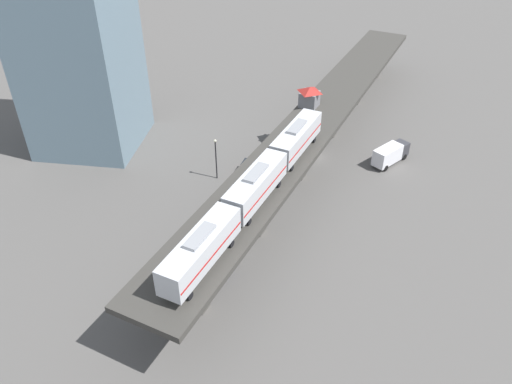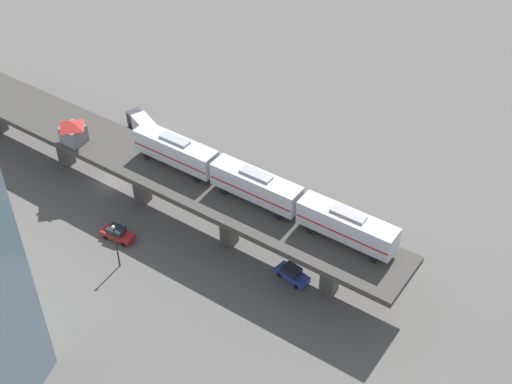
% 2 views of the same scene
% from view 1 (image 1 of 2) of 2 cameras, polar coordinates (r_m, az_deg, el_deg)
% --- Properties ---
extents(ground_plane, '(400.00, 400.00, 0.00)m').
position_cam_1_polar(ground_plane, '(84.50, 6.57, 3.99)').
color(ground_plane, '#514F4C').
extents(elevated_viaduct, '(36.65, 90.04, 7.66)m').
position_cam_1_polar(elevated_viaduct, '(81.41, 6.93, 7.99)').
color(elevated_viaduct, '#393733').
rests_on(elevated_viaduct, ground).
extents(subway_train, '(14.25, 36.22, 4.45)m').
position_cam_1_polar(subway_train, '(59.24, -0.00, 0.82)').
color(subway_train, silver).
rests_on(subway_train, elevated_viaduct).
extents(signal_hut, '(4.06, 4.06, 3.40)m').
position_cam_1_polar(signal_hut, '(83.09, 6.14, 10.85)').
color(signal_hut, slate).
rests_on(signal_hut, elevated_viaduct).
extents(street_car_red, '(2.58, 4.66, 1.89)m').
position_cam_1_polar(street_car_red, '(79.54, -0.99, 2.84)').
color(street_car_red, '#AD1E1E').
rests_on(street_car_red, ground).
extents(street_car_blue, '(3.63, 4.73, 1.89)m').
position_cam_1_polar(street_car_blue, '(61.33, -4.90, -9.16)').
color(street_car_blue, '#233D93').
rests_on(street_car_blue, ground).
extents(delivery_truck, '(6.41, 6.92, 3.20)m').
position_cam_1_polar(delivery_truck, '(84.40, 15.12, 4.25)').
color(delivery_truck, '#333338').
rests_on(delivery_truck, ground).
extents(street_lamp, '(0.44, 0.44, 6.94)m').
position_cam_1_polar(street_lamp, '(76.69, -4.61, 4.15)').
color(street_lamp, black).
rests_on(street_lamp, ground).
extents(office_tower, '(16.00, 16.00, 36.00)m').
position_cam_1_polar(office_tower, '(85.91, -19.93, 15.98)').
color(office_tower, slate).
rests_on(office_tower, ground).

